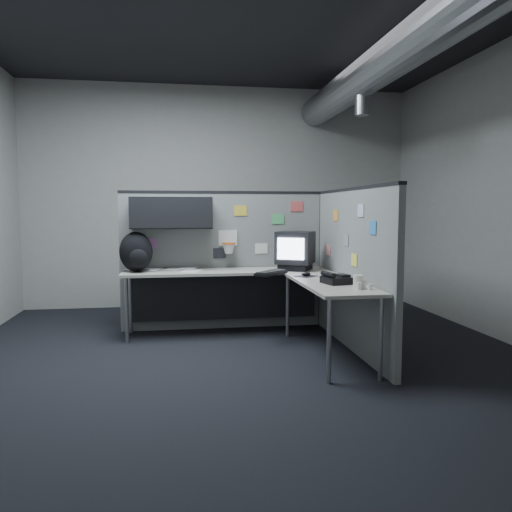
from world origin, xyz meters
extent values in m
cube|color=black|center=(0.00, 0.00, -0.01)|extent=(5.60, 5.60, 0.01)
cube|color=black|center=(0.00, 0.00, 3.21)|extent=(5.60, 5.60, 0.01)
cube|color=#9E9E99|center=(0.00, 2.80, 1.60)|extent=(5.60, 0.01, 3.20)
cube|color=#9E9E99|center=(0.00, -2.80, 1.60)|extent=(5.60, 0.01, 3.20)
cylinder|color=slate|center=(1.40, 0.00, 2.85)|extent=(0.40, 5.49, 0.40)
cylinder|color=slate|center=(1.40, 0.80, 2.60)|extent=(0.16, 0.16, 0.30)
cube|color=slate|center=(-0.08, 1.30, 0.80)|extent=(2.43, 0.06, 1.60)
cube|color=black|center=(-0.08, 1.30, 1.61)|extent=(2.43, 0.07, 0.03)
cube|color=black|center=(1.10, 1.30, 0.80)|extent=(0.07, 0.07, 1.60)
cube|color=black|center=(-0.70, 1.10, 1.38)|extent=(0.90, 0.35, 0.35)
cube|color=black|center=(-0.70, 0.93, 1.38)|extent=(0.90, 0.02, 0.33)
cube|color=silver|center=(-0.05, 1.26, 1.08)|extent=(0.22, 0.02, 0.18)
torus|color=#D85914|center=(-0.05, 1.17, 1.02)|extent=(0.16, 0.16, 0.01)
cone|color=white|center=(-0.05, 1.17, 0.96)|extent=(0.14, 0.14, 0.11)
cube|color=#B266B2|center=(-0.95, 1.26, 1.02)|extent=(0.15, 0.01, 0.12)
cube|color=gold|center=(0.10, 1.26, 1.40)|extent=(0.15, 0.01, 0.12)
cube|color=silver|center=(0.35, 1.26, 0.95)|extent=(0.15, 0.01, 0.12)
cube|color=#4CB266|center=(0.55, 1.26, 1.30)|extent=(0.15, 0.01, 0.12)
cube|color=#CC4C4C|center=(0.78, 1.26, 1.45)|extent=(0.15, 0.01, 0.12)
cube|color=#26262D|center=(-0.15, 1.26, 0.90)|extent=(0.15, 0.01, 0.12)
cube|color=slate|center=(1.10, 0.22, 0.80)|extent=(0.06, 2.23, 1.60)
cube|color=black|center=(1.10, 0.22, 1.61)|extent=(0.07, 2.23, 0.03)
cube|color=orange|center=(1.06, 0.65, 1.35)|extent=(0.01, 0.15, 0.12)
cube|color=gray|center=(1.06, 0.30, 1.10)|extent=(0.01, 0.15, 0.12)
cube|color=silver|center=(1.06, -0.10, 1.40)|extent=(0.01, 0.15, 0.12)
cube|color=#D87F7F|center=(1.06, 0.90, 0.95)|extent=(0.01, 0.15, 0.12)
cube|color=#337FCC|center=(1.06, -0.40, 1.25)|extent=(0.01, 0.15, 0.12)
cube|color=#E5D84C|center=(1.06, 0.05, 0.92)|extent=(0.01, 0.15, 0.12)
cube|color=#A1A091|center=(-0.10, 0.98, 0.71)|extent=(2.30, 0.56, 0.03)
cube|color=#A1A091|center=(0.78, -0.07, 0.71)|extent=(0.56, 1.55, 0.03)
cube|color=black|center=(-0.10, 1.20, 0.40)|extent=(2.18, 0.02, 0.55)
cylinder|color=gray|center=(-1.18, 0.76, 0.35)|extent=(0.04, 0.04, 0.70)
cylinder|color=gray|center=(-1.18, 1.20, 0.35)|extent=(0.04, 0.04, 0.70)
cylinder|color=gray|center=(0.56, 0.76, 0.35)|extent=(0.04, 0.04, 0.70)
cylinder|color=gray|center=(0.56, -0.78, 0.35)|extent=(0.04, 0.04, 0.70)
cylinder|color=gray|center=(1.00, -0.78, 0.35)|extent=(0.04, 0.04, 0.70)
cube|color=black|center=(0.68, 0.90, 0.77)|extent=(0.45, 0.47, 0.07)
cube|color=black|center=(0.68, 0.90, 0.98)|extent=(0.52, 0.52, 0.36)
cube|color=silver|center=(0.58, 0.72, 0.98)|extent=(0.27, 0.15, 0.24)
cube|color=black|center=(0.34, 0.55, 0.74)|extent=(0.41, 0.42, 0.03)
cube|color=black|center=(0.34, 0.55, 0.76)|extent=(0.37, 0.38, 0.01)
cube|color=black|center=(0.66, 0.33, 0.73)|extent=(0.26, 0.25, 0.01)
ellipsoid|color=black|center=(0.66, 0.33, 0.75)|extent=(0.10, 0.08, 0.04)
cube|color=black|center=(0.80, -0.20, 0.76)|extent=(0.26, 0.28, 0.06)
cylinder|color=black|center=(0.73, -0.21, 0.82)|extent=(0.09, 0.22, 0.05)
cube|color=black|center=(0.86, -0.20, 0.81)|extent=(0.12, 0.15, 0.02)
cylinder|color=silver|center=(0.94, -0.53, 0.77)|extent=(0.05, 0.05, 0.07)
cylinder|color=silver|center=(0.88, -0.58, 0.76)|extent=(0.04, 0.04, 0.06)
cylinder|color=silver|center=(0.97, -0.60, 0.76)|extent=(0.04, 0.04, 0.05)
cylinder|color=#D85914|center=(0.91, -0.48, 0.77)|extent=(0.04, 0.04, 0.08)
cylinder|color=silver|center=(0.90, -0.51, 0.79)|extent=(0.10, 0.10, 0.12)
cube|color=white|center=(-0.50, 0.96, 0.73)|extent=(0.27, 0.33, 0.00)
cube|color=white|center=(-0.68, 1.17, 0.73)|extent=(0.27, 0.32, 0.00)
cube|color=white|center=(-0.93, 1.15, 0.74)|extent=(0.27, 0.32, 0.00)
cube|color=white|center=(-0.53, 1.17, 0.74)|extent=(0.27, 0.33, 0.00)
ellipsoid|color=black|center=(-1.09, 1.02, 0.95)|extent=(0.38, 0.30, 0.44)
ellipsoid|color=black|center=(-1.05, 0.87, 0.89)|extent=(0.21, 0.13, 0.20)
camera|label=1|loc=(-0.64, -4.58, 1.40)|focal=35.00mm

